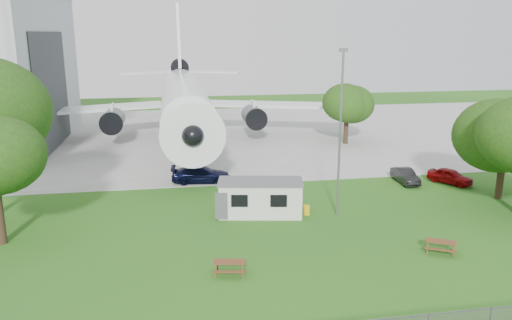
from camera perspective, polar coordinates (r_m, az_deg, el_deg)
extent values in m
plane|color=#37771D|center=(30.46, -1.94, -11.22)|extent=(160.00, 160.00, 0.00)
cube|color=#B7B7B2|center=(66.64, -6.45, 2.88)|extent=(120.00, 46.00, 0.03)
cube|color=#2D3033|center=(62.01, -22.27, 7.36)|extent=(0.16, 16.00, 12.96)
cylinder|color=white|center=(61.78, -8.21, 6.71)|extent=(5.40, 34.00, 5.40)
cone|color=white|center=(43.03, -7.40, 3.45)|extent=(5.40, 5.50, 5.40)
cone|color=white|center=(82.57, -8.71, 9.13)|extent=(4.86, 9.00, 4.86)
cube|color=white|center=(65.99, -19.23, 5.48)|extent=(21.36, 10.77, 0.36)
cube|color=white|center=(66.62, 2.60, 6.34)|extent=(21.36, 10.77, 0.36)
cube|color=white|center=(82.27, -8.86, 13.09)|extent=(0.46, 9.96, 12.17)
cylinder|color=#515459|center=(61.95, -16.03, 4.35)|extent=(2.50, 4.20, 2.50)
cylinder|color=#515459|center=(62.41, -0.28, 4.98)|extent=(2.50, 4.20, 2.50)
cylinder|color=#515459|center=(81.42, -8.74, 10.47)|extent=(2.60, 4.50, 2.60)
cylinder|color=black|center=(47.30, -7.45, -0.41)|extent=(0.36, 0.36, 2.40)
cylinder|color=black|center=(63.38, -10.65, 3.22)|extent=(0.44, 0.44, 2.40)
cylinder|color=black|center=(63.53, -5.59, 3.43)|extent=(0.44, 0.44, 2.40)
cube|color=silver|center=(36.98, 0.50, -4.42)|extent=(6.34, 3.51, 2.50)
cube|color=#59595B|center=(36.58, 0.51, -2.47)|extent=(6.58, 3.74, 0.12)
cylinder|color=gold|center=(37.46, 5.81, -5.70)|extent=(0.50, 0.50, 0.70)
cylinder|color=slate|center=(36.19, 9.58, 2.76)|extent=(0.16, 0.16, 12.00)
cylinder|color=#382619|center=(35.81, -27.22, -6.08)|extent=(0.56, 0.56, 3.24)
cylinder|color=#382619|center=(45.14, 26.12, -2.07)|extent=(0.56, 0.56, 3.07)
sphere|color=#305B14|center=(44.33, 26.65, 2.59)|extent=(7.38, 7.38, 7.38)
cylinder|color=#382619|center=(61.71, 10.23, 3.07)|extent=(0.56, 0.56, 2.68)
sphere|color=#305B14|center=(61.17, 10.37, 6.08)|extent=(5.53, 5.53, 5.53)
imported|color=maroon|center=(47.93, 21.30, -1.75)|extent=(3.54, 4.14, 1.34)
imported|color=black|center=(46.85, 16.68, -1.76)|extent=(1.50, 3.93, 1.28)
imported|color=black|center=(45.23, -6.31, -1.63)|extent=(5.43, 2.56, 1.53)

